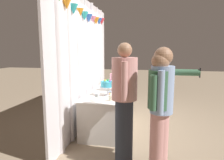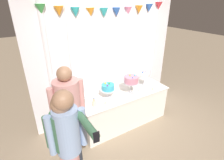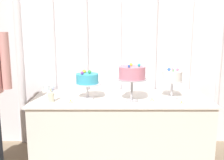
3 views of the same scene
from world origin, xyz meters
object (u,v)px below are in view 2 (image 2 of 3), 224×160
Objects in this scene: guest_girl_blue_dress at (67,145)px; guest_man_dark_suit at (69,143)px; cake_display_center at (131,80)px; wine_glass at (84,97)px; tealight_far_left at (105,103)px; cake_display_leftmost at (108,88)px; guest_man_pink_jacket at (70,116)px; tealight_near_right at (153,89)px; cake_table at (122,107)px; tealight_near_left at (139,90)px; flower_vase at (94,102)px; cake_display_rightmost at (144,76)px.

guest_man_dark_suit reaches higher than guest_girl_blue_dress.
cake_display_center is 1.83m from guest_girl_blue_dress.
wine_glass is 0.40m from tealight_far_left.
guest_man_pink_jacket reaches higher than cake_display_leftmost.
wine_glass is at bearing 168.59° from tealight_near_right.
tealight_near_left is (0.33, -0.14, 0.38)m from cake_table.
flower_vase is at bearing -177.99° from cake_display_center.
wine_glass is (-1.41, 0.04, -0.13)m from cake_display_rightmost.
flower_vase is (-0.85, -0.03, -0.21)m from cake_display_center.
guest_girl_blue_dress reaches higher than cake_display_center.
tealight_far_left is at bearing -11.25° from flower_vase.
cake_display_center reaches higher than tealight_near_right.
guest_man_pink_jacket is 1.04× the size of guest_man_dark_suit.
guest_man_dark_suit reaches higher than flower_vase.
cake_table is at bearing 21.23° from tealight_far_left.
tealight_near_left is (0.22, -0.00, -0.29)m from cake_display_center.
cake_display_center is 0.71m from tealight_far_left.
wine_glass is 3.21× the size of tealight_near_left.
cake_display_center reaches higher than cake_table.
cake_table is at bearing -2.37° from wine_glass.
tealight_far_left is at bearing -175.53° from tealight_near_left.
tealight_near_left is at bearing 12.15° from guest_man_pink_jacket.
guest_man_pink_jacket is at bearing -150.15° from flower_vase.
tealight_far_left is at bearing -158.77° from cake_table.
tealight_far_left is 0.84m from guest_man_pink_jacket.
guest_man_dark_suit is at bearing -48.75° from guest_girl_blue_dress.
tealight_far_left reaches higher than cake_table.
tealight_far_left is 1.25m from guest_girl_blue_dress.
flower_vase is (0.10, -0.20, -0.02)m from wine_glass.
cake_display_leftmost reaches higher than cake_table.
cake_table is 0.52m from tealight_near_left.
cake_display_rightmost is (0.94, 0.03, 0.02)m from cake_display_leftmost.
cake_table is 1.23× the size of guest_girl_blue_dress.
guest_man_pink_jacket is (-1.91, -0.23, 0.18)m from tealight_near_right.
cake_display_leftmost is at bearing 26.00° from guest_man_pink_jacket.
guest_man_pink_jacket is at bearing -154.00° from cake_display_leftmost.
guest_man_dark_suit reaches higher than cake_display_leftmost.
cake_display_leftmost is 1.03m from tealight_near_right.
cake_display_center is (0.11, -0.14, 0.67)m from cake_table.
guest_girl_blue_dress is (-2.07, -0.97, -0.08)m from cake_display_rightmost.
wine_glass is at bearing 171.34° from cake_display_leftmost.
guest_man_dark_suit is at bearing -140.33° from tealight_far_left.
guest_girl_blue_dress is (-0.67, -1.00, 0.05)m from wine_glass.
cake_display_rightmost reaches higher than wine_glass.
tealight_near_right is at bearing -11.41° from wine_glass.
wine_glass is at bearing 141.77° from tealight_far_left.
cake_display_leftmost is 1.47m from guest_man_dark_suit.
flower_vase is at bearing -62.54° from wine_glass.
cake_table is at bearing 157.24° from tealight_near_right.
cake_display_leftmost reaches higher than tealight_far_left.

